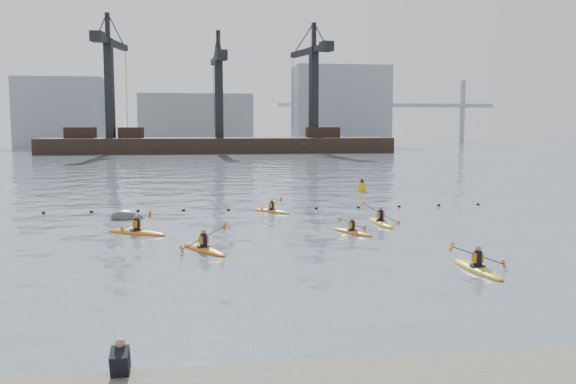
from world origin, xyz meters
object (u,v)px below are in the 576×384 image
(kayaker_0, at_px, (204,248))
(kayaker_1, at_px, (477,268))
(kayaker_2, at_px, (137,232))
(nav_buoy, at_px, (362,187))
(kayaker_5, at_px, (272,211))
(kayaker_4, at_px, (352,231))
(kayaker_3, at_px, (381,222))
(mooring_buoy, at_px, (128,219))

(kayaker_0, relative_size, kayaker_1, 0.95)
(kayaker_2, distance_m, nav_buoy, 25.21)
(kayaker_2, relative_size, kayaker_5, 1.32)
(kayaker_1, height_order, kayaker_4, kayaker_1)
(kayaker_2, bearing_deg, kayaker_0, -112.94)
(kayaker_3, bearing_deg, kayaker_0, -152.55)
(mooring_buoy, bearing_deg, kayaker_3, -15.45)
(kayaker_4, bearing_deg, kayaker_1, 77.94)
(kayaker_1, bearing_deg, kayaker_2, 139.59)
(kayaker_4, bearing_deg, kayaker_0, -5.76)
(nav_buoy, bearing_deg, kayaker_0, -120.40)
(kayaker_2, relative_size, kayaker_3, 0.96)
(kayaker_2, distance_m, kayaker_5, 10.70)
(kayaker_2, distance_m, kayaker_3, 13.83)
(kayaker_2, xyz_separation_m, kayaker_4, (11.37, -1.43, -0.02))
(kayaker_3, relative_size, nav_buoy, 2.72)
(kayaker_0, bearing_deg, kayaker_2, 95.72)
(kayaker_3, bearing_deg, kayaker_5, 131.04)
(kayaker_0, relative_size, mooring_buoy, 1.65)
(kayaker_1, bearing_deg, nav_buoy, 79.76)
(kayaker_3, relative_size, kayaker_4, 1.26)
(kayaker_2, relative_size, kayaker_4, 1.22)
(kayaker_1, bearing_deg, kayaker_3, 87.92)
(nav_buoy, bearing_deg, mooring_buoy, -144.58)
(kayaker_0, relative_size, kayaker_5, 1.30)
(kayaker_2, height_order, mooring_buoy, kayaker_2)
(kayaker_5, bearing_deg, kayaker_3, -88.35)
(kayaker_2, xyz_separation_m, mooring_buoy, (-1.07, 5.42, -0.11))
(kayaker_3, distance_m, nav_buoy, 17.45)
(kayaker_0, distance_m, kayaker_4, 8.61)
(kayaker_0, bearing_deg, nav_buoy, 29.92)
(kayaker_2, bearing_deg, kayaker_5, -16.99)
(kayaker_1, distance_m, kayaker_2, 17.60)
(kayaker_0, distance_m, kayaker_3, 12.02)
(mooring_buoy, bearing_deg, kayaker_2, -78.83)
(kayaker_0, xyz_separation_m, mooring_buoy, (-4.58, 10.35, -0.11))
(kayaker_1, bearing_deg, kayaker_5, 105.24)
(kayaker_4, xyz_separation_m, nav_buoy, (5.84, 19.85, 0.31))
(kayaker_0, height_order, kayaker_2, kayaker_0)
(kayaker_0, bearing_deg, mooring_buoy, 84.17)
(kayaker_3, height_order, mooring_buoy, kayaker_3)
(kayaker_3, xyz_separation_m, kayaker_4, (-2.40, -2.75, -0.02))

